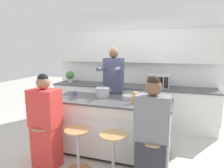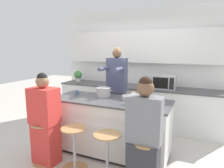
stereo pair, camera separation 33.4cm
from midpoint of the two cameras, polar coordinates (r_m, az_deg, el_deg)
The scene contains 19 objects.
ground_plane at distance 3.67m, azimuth -3.17°, elevation -18.82°, with size 16.00×16.00×0.00m, color beige.
wall_back at distance 4.92m, azimuth 4.31°, elevation 7.30°, with size 4.09×0.22×2.70m.
back_counter at distance 4.78m, azimuth 3.20°, elevation -5.93°, with size 3.79×0.67×0.92m.
kitchen_island at distance 3.47m, azimuth -3.24°, elevation -11.93°, with size 2.00×0.79×0.94m.
bar_stool_leftmost at distance 3.34m, azimuth -21.44°, elevation -15.84°, with size 0.38×0.38×0.65m.
bar_stool_center_left at distance 3.08m, azimuth -12.96°, elevation -17.68°, with size 0.38×0.38×0.65m.
bar_stool_center_right at distance 2.87m, azimuth -3.19°, elevation -19.63°, with size 0.38×0.38×0.65m.
bar_stool_rightmost at distance 2.74m, azimuth 8.01°, elevation -21.18°, with size 0.38×0.38×0.65m.
person_cooking at distance 4.01m, azimuth -1.95°, elevation -2.53°, with size 0.39×0.59×1.80m.
person_wrapped_blanket at distance 3.21m, azimuth -21.37°, elevation -10.60°, with size 0.44×0.31×1.42m.
person_seated_near at distance 2.57m, azimuth 7.49°, elevation -15.33°, with size 0.42×0.27×1.46m.
cooking_pot at distance 3.50m, azimuth -5.44°, elevation -2.41°, with size 0.34×0.25×0.16m.
fruit_bowl at distance 3.34m, azimuth 1.89°, elevation -3.78°, with size 0.22×0.22×0.07m.
coffee_cup_near at distance 3.71m, azimuth -13.23°, elevation -2.58°, with size 0.10×0.07×0.08m.
coffee_cup_far at distance 3.20m, azimuth 9.31°, elevation -4.36°, with size 0.11×0.08×0.09m.
banana_bunch at distance 2.95m, azimuth 5.09°, elevation -5.83°, with size 0.18×0.13×0.06m.
juice_carton at distance 3.10m, azimuth 3.59°, elevation -3.92°, with size 0.07×0.07×0.18m.
microwave at distance 4.49m, azimuth 10.97°, elevation 0.80°, with size 0.51×0.34×0.30m.
potted_plant at distance 5.29m, azimuth -13.70°, elevation 2.26°, with size 0.21×0.21×0.29m.
Camera 1 is at (1.04, -3.05, 1.76)m, focal length 32.00 mm.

